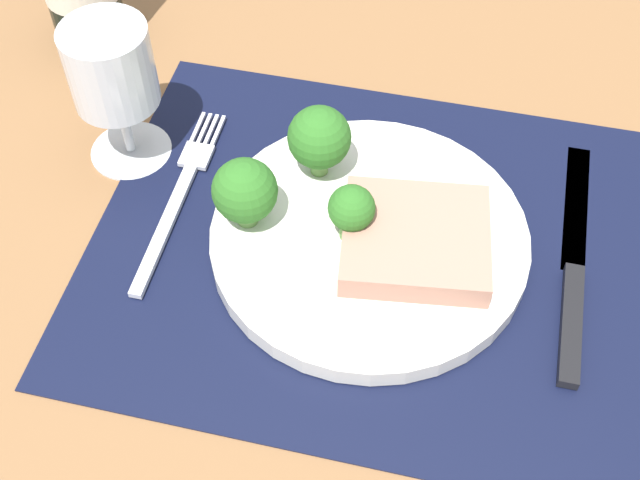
% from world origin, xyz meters
% --- Properties ---
extents(ground_plane, '(1.40, 1.10, 0.03)m').
position_xyz_m(ground_plane, '(0.00, 0.00, -0.01)').
color(ground_plane, brown).
extents(placemat, '(0.42, 0.34, 0.00)m').
position_xyz_m(placemat, '(0.00, 0.00, 0.00)').
color(placemat, black).
rests_on(placemat, ground_plane).
extents(plate, '(0.24, 0.24, 0.02)m').
position_xyz_m(plate, '(0.00, 0.00, 0.01)').
color(plate, silver).
rests_on(plate, placemat).
extents(steak, '(0.12, 0.11, 0.02)m').
position_xyz_m(steak, '(0.03, -0.01, 0.03)').
color(steak, tan).
rests_on(steak, plate).
extents(broccoli_center, '(0.03, 0.03, 0.05)m').
position_xyz_m(broccoli_center, '(-0.01, -0.01, 0.05)').
color(broccoli_center, '#5B8942').
rests_on(broccoli_center, plate).
extents(broccoli_front_edge, '(0.05, 0.05, 0.06)m').
position_xyz_m(broccoli_front_edge, '(-0.05, 0.05, 0.06)').
color(broccoli_front_edge, '#5B8942').
rests_on(broccoli_front_edge, plate).
extents(broccoli_near_steak, '(0.05, 0.05, 0.06)m').
position_xyz_m(broccoli_near_steak, '(-0.09, -0.01, 0.05)').
color(broccoli_near_steak, '#5B8942').
rests_on(broccoli_near_steak, plate).
extents(fork, '(0.02, 0.19, 0.01)m').
position_xyz_m(fork, '(-0.16, 0.01, 0.01)').
color(fork, silver).
rests_on(fork, placemat).
extents(knife, '(0.02, 0.23, 0.01)m').
position_xyz_m(knife, '(0.15, 0.01, 0.01)').
color(knife, black).
rests_on(knife, placemat).
extents(wine_glass, '(0.07, 0.07, 0.12)m').
position_xyz_m(wine_glass, '(-0.21, 0.06, 0.08)').
color(wine_glass, silver).
rests_on(wine_glass, ground_plane).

